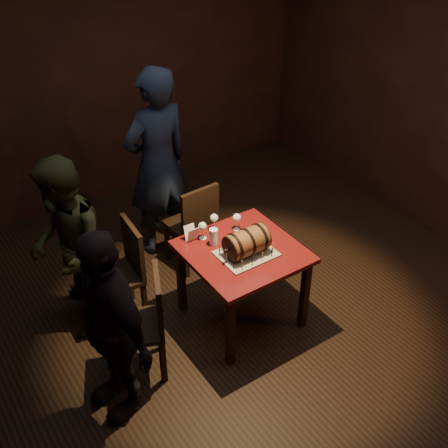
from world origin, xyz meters
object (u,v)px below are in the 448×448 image
(chair_back, at_px, (195,222))
(chair_left_rear, at_px, (124,268))
(barrel_cake, at_px, (247,242))
(person_left_front, at_px, (109,326))
(pint_of_ale, at_px, (214,237))
(person_back, at_px, (158,164))
(person_left_rear, at_px, (67,249))
(chair_left_front, at_px, (147,319))
(wine_glass_left, at_px, (203,227))
(wine_glass_mid, at_px, (214,219))
(pub_table, at_px, (242,260))
(wine_glass_right, at_px, (237,218))

(chair_back, distance_m, chair_left_rear, 0.89)
(barrel_cake, relative_size, person_left_front, 0.25)
(pint_of_ale, xyz_separation_m, person_back, (0.10, 1.13, 0.14))
(person_left_rear, bearing_deg, chair_left_front, 36.79)
(wine_glass_left, height_order, chair_left_rear, chair_left_rear)
(wine_glass_mid, distance_m, chair_left_front, 1.04)
(wine_glass_mid, relative_size, person_left_front, 0.10)
(wine_glass_left, distance_m, wine_glass_mid, 0.15)
(barrel_cake, bearing_deg, wine_glass_left, 114.76)
(chair_left_rear, bearing_deg, pub_table, -36.88)
(person_back, xyz_separation_m, person_left_rear, (-1.15, -0.58, -0.16))
(barrel_cake, height_order, wine_glass_left, barrel_cake)
(pub_table, bearing_deg, wine_glass_left, 120.40)
(wine_glass_left, distance_m, person_left_rear, 1.11)
(barrel_cake, relative_size, wine_glass_left, 2.46)
(barrel_cake, relative_size, chair_back, 0.43)
(wine_glass_right, xyz_separation_m, person_left_rear, (-1.33, 0.48, -0.07))
(chair_left_front, xyz_separation_m, person_left_front, (-0.36, -0.17, 0.27))
(pint_of_ale, height_order, chair_left_rear, chair_left_rear)
(wine_glass_left, bearing_deg, wine_glass_right, -10.12)
(wine_glass_left, xyz_separation_m, person_back, (0.13, 1.01, 0.09))
(wine_glass_mid, bearing_deg, wine_glass_left, -161.80)
(chair_back, xyz_separation_m, person_back, (-0.11, 0.48, 0.44))
(wine_glass_mid, relative_size, person_left_rear, 0.10)
(barrel_cake, xyz_separation_m, pint_of_ale, (-0.14, 0.26, -0.05))
(pint_of_ale, bearing_deg, wine_glass_right, 12.81)
(person_left_front, bearing_deg, person_back, 133.90)
(person_left_front, bearing_deg, wine_glass_left, 108.49)
(person_left_rear, bearing_deg, pint_of_ale, 80.10)
(chair_left_front, height_order, person_left_front, person_left_front)
(chair_left_front, bearing_deg, barrel_cake, -0.75)
(wine_glass_mid, distance_m, chair_back, 0.60)
(pub_table, distance_m, person_left_rear, 1.42)
(person_back, relative_size, person_left_front, 1.21)
(wine_glass_mid, xyz_separation_m, person_left_front, (-1.24, -0.59, -0.08))
(chair_left_front, bearing_deg, person_left_rear, 109.22)
(barrel_cake, distance_m, person_left_rear, 1.44)
(chair_left_front, relative_size, person_left_front, 0.59)
(wine_glass_left, height_order, wine_glass_right, same)
(pint_of_ale, height_order, chair_left_front, chair_left_front)
(chair_left_front, bearing_deg, wine_glass_mid, 25.19)
(chair_left_front, bearing_deg, wine_glass_left, 26.49)
(pub_table, relative_size, chair_back, 0.97)
(pint_of_ale, bearing_deg, chair_back, 72.36)
(person_back, distance_m, person_left_rear, 1.30)
(barrel_cake, relative_size, chair_left_front, 0.43)
(wine_glass_right, distance_m, person_back, 1.08)
(barrel_cake, distance_m, chair_left_rear, 1.09)
(barrel_cake, distance_m, chair_left_front, 0.98)
(wine_glass_left, distance_m, person_left_front, 1.23)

